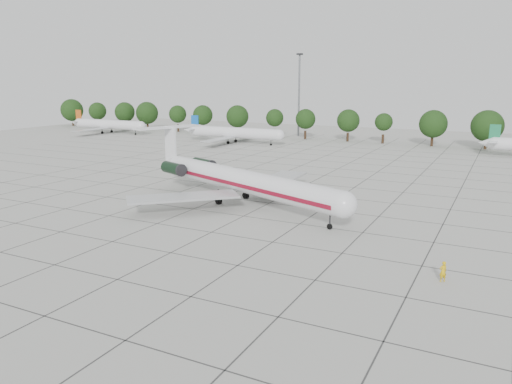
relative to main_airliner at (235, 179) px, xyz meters
The scene contains 8 objects.
ground 8.66m from the main_airliner, 52.51° to the right, with size 260.00×260.00×0.00m, color #B4B5AD.
apron_joints 10.55m from the main_airliner, 61.06° to the left, with size 170.00×170.00×0.02m, color #383838.
main_airliner is the anchor object (origin of this frame).
ground_crew 35.69m from the main_airliner, 29.22° to the right, with size 0.70×0.46×1.92m, color #E0B20D.
bg_airliner_a 106.03m from the main_airliner, 142.86° to the left, with size 28.24×27.20×7.40m.
bg_airliner_b 69.04m from the main_airliner, 119.56° to the left, with size 28.24×27.20×7.40m.
tree_line 79.05m from the main_airliner, 94.98° to the left, with size 249.86×8.44×10.22m.
floodlight_mast 89.99m from the main_airliner, 106.37° to the left, with size 1.60×1.60×25.45m.
Camera 1 is at (30.38, -55.86, 17.71)m, focal length 35.00 mm.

